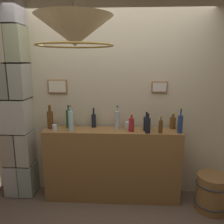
% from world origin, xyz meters
% --- Properties ---
extents(panelled_rear_partition, '(3.40, 0.15, 2.80)m').
position_xyz_m(panelled_rear_partition, '(-0.00, 1.10, 1.48)').
color(panelled_rear_partition, beige).
rests_on(panelled_rear_partition, ground).
extents(stone_pillar, '(0.39, 0.37, 2.72)m').
position_xyz_m(stone_pillar, '(-1.29, 0.94, 1.36)').
color(stone_pillar, '#A4A09C').
rests_on(stone_pillar, ground).
extents(bar_shelf_unit, '(1.79, 0.32, 0.98)m').
position_xyz_m(bar_shelf_unit, '(0.00, 0.86, 0.49)').
color(bar_shelf_unit, olive).
rests_on(bar_shelf_unit, ground).
extents(liquor_bottle_vodka, '(0.05, 0.05, 0.22)m').
position_xyz_m(liquor_bottle_vodka, '(0.61, 0.76, 1.06)').
color(liquor_bottle_vodka, '#583813').
rests_on(liquor_bottle_vodka, bar_shelf_unit).
extents(liquor_bottle_amaro, '(0.06, 0.06, 0.26)m').
position_xyz_m(liquor_bottle_amaro, '(-0.26, 0.97, 1.08)').
color(liquor_bottle_amaro, black).
rests_on(liquor_bottle_amaro, bar_shelf_unit).
extents(liquor_bottle_sherry, '(0.07, 0.07, 0.30)m').
position_xyz_m(liquor_bottle_sherry, '(-0.59, 0.94, 1.10)').
color(liquor_bottle_sherry, '#1B5024').
rests_on(liquor_bottle_sherry, bar_shelf_unit).
extents(liquor_bottle_mezcal, '(0.07, 0.07, 0.23)m').
position_xyz_m(liquor_bottle_mezcal, '(0.25, 0.81, 1.07)').
color(liquor_bottle_mezcal, '#A51F26').
rests_on(liquor_bottle_mezcal, bar_shelf_unit).
extents(liquor_bottle_tequila, '(0.07, 0.07, 0.24)m').
position_xyz_m(liquor_bottle_tequila, '(0.44, 0.86, 1.07)').
color(liquor_bottle_tequila, black).
rests_on(liquor_bottle_tequila, bar_shelf_unit).
extents(liquor_bottle_scotch, '(0.08, 0.08, 0.21)m').
position_xyz_m(liquor_bottle_scotch, '(0.80, 0.96, 1.06)').
color(liquor_bottle_scotch, brown).
rests_on(liquor_bottle_scotch, bar_shelf_unit).
extents(liquor_bottle_rum, '(0.06, 0.06, 0.32)m').
position_xyz_m(liquor_bottle_rum, '(0.85, 0.79, 1.09)').
color(liquor_bottle_rum, navy).
rests_on(liquor_bottle_rum, bar_shelf_unit).
extents(liquor_bottle_whiskey, '(0.08, 0.08, 0.32)m').
position_xyz_m(liquor_bottle_whiskey, '(-0.83, 0.90, 1.10)').
color(liquor_bottle_whiskey, '#5E3515').
rests_on(liquor_bottle_whiskey, bar_shelf_unit).
extents(liquor_bottle_rye, '(0.06, 0.06, 0.25)m').
position_xyz_m(liquor_bottle_rye, '(0.45, 0.76, 1.08)').
color(liquor_bottle_rye, black).
rests_on(liquor_bottle_rye, bar_shelf_unit).
extents(liquor_bottle_bourbon, '(0.06, 0.06, 0.31)m').
position_xyz_m(liquor_bottle_bourbon, '(0.06, 0.91, 1.10)').
color(liquor_bottle_bourbon, '#AAB7BD').
rests_on(liquor_bottle_bourbon, bar_shelf_unit).
extents(liquor_bottle_brandy, '(0.06, 0.06, 0.33)m').
position_xyz_m(liquor_bottle_brandy, '(-0.53, 0.80, 1.11)').
color(liquor_bottle_brandy, silver).
rests_on(liquor_bottle_brandy, bar_shelf_unit).
extents(glass_tumbler_rocks, '(0.06, 0.06, 0.07)m').
position_xyz_m(glass_tumbler_rocks, '(-0.74, 0.81, 1.01)').
color(glass_tumbler_rocks, silver).
rests_on(glass_tumbler_rocks, bar_shelf_unit).
extents(glass_tumbler_highball, '(0.07, 0.07, 0.09)m').
position_xyz_m(glass_tumbler_highball, '(0.20, 0.93, 1.02)').
color(glass_tumbler_highball, silver).
rests_on(glass_tumbler_highball, bar_shelf_unit).
extents(pendant_lamp, '(0.63, 0.63, 0.63)m').
position_xyz_m(pendant_lamp, '(-0.26, -0.06, 2.08)').
color(pendant_lamp, beige).
extents(wooden_barrel, '(0.41, 0.41, 0.47)m').
position_xyz_m(wooden_barrel, '(1.26, 0.66, 0.24)').
color(wooden_barrel, olive).
rests_on(wooden_barrel, ground).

